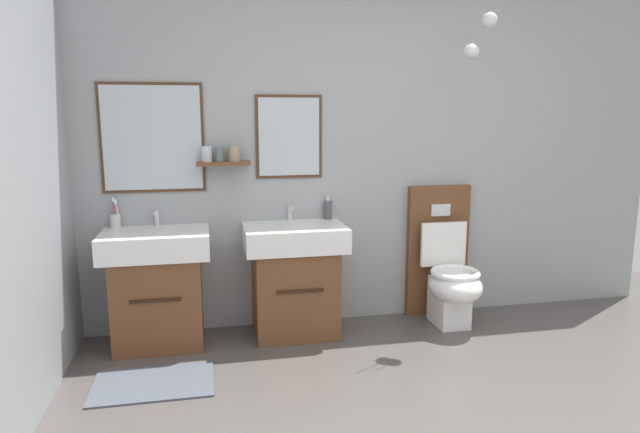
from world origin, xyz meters
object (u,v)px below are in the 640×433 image
toothbrush_cup (115,219)px  soap_dispenser (328,210)px  toilet (446,272)px  vanity_sink_left (158,285)px  vanity_sink_right (295,276)px

toothbrush_cup → soap_dispenser: size_ratio=1.23×
toilet → soap_dispenser: bearing=168.8°
vanity_sink_left → toilet: bearing=0.2°
toilet → toothbrush_cup: (-2.32, 0.16, 0.46)m
vanity_sink_right → toilet: 1.14m
toilet → toothbrush_cup: size_ratio=4.82×
soap_dispenser → vanity_sink_left: bearing=-171.6°
vanity_sink_right → soap_dispenser: (0.28, 0.18, 0.43)m
vanity_sink_right → toothbrush_cup: size_ratio=3.75×
vanity_sink_right → toothbrush_cup: 1.27m
vanity_sink_left → toilet: 2.06m
toilet → soap_dispenser: 1.00m
vanity_sink_right → toilet: size_ratio=0.78×
toilet → toothbrush_cup: toilet is taller
vanity_sink_right → toothbrush_cup: toothbrush_cup is taller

